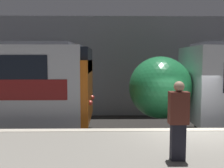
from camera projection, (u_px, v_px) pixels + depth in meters
name	position (u px, v px, depth m)	size (l,w,h in m)	color
ground_plane	(192.00, 162.00, 7.78)	(120.00, 120.00, 0.00)	#282623
station_rear_barrier	(154.00, 67.00, 14.06)	(50.00, 0.15, 5.30)	gray
person_waiting	(178.00, 119.00, 5.21)	(0.38, 0.24, 1.59)	black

